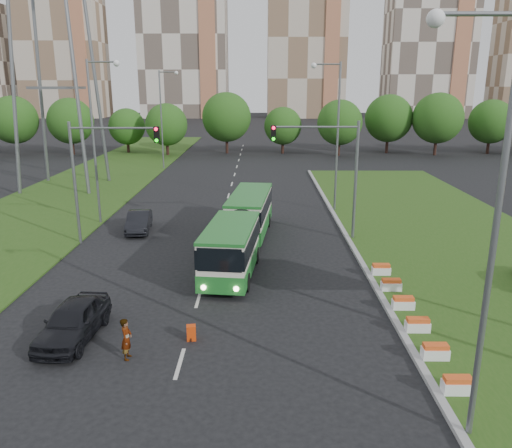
{
  "coord_description": "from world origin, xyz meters",
  "views": [
    {
      "loc": [
        0.03,
        -22.77,
        10.14
      ],
      "look_at": [
        -0.19,
        4.48,
        2.6
      ],
      "focal_mm": 35.0,
      "sensor_mm": 36.0,
      "label": 1
    }
  ],
  "objects_px": {
    "car_left_near": "(73,321)",
    "shopping_trolley": "(191,333)",
    "traffic_mast_left": "(98,164)",
    "traffic_mast_median": "(332,162)",
    "articulated_bus": "(241,227)",
    "car_left_far": "(139,221)",
    "pedestrian": "(126,339)"
  },
  "relations": [
    {
      "from": "car_left_near",
      "to": "traffic_mast_left",
      "type": "bearing_deg",
      "value": 105.6
    },
    {
      "from": "articulated_bus",
      "to": "shopping_trolley",
      "type": "relative_size",
      "value": 24.17
    },
    {
      "from": "traffic_mast_median",
      "to": "car_left_far",
      "type": "relative_size",
      "value": 1.82
    },
    {
      "from": "traffic_mast_left",
      "to": "car_left_near",
      "type": "bearing_deg",
      "value": -78.35
    },
    {
      "from": "traffic_mast_left",
      "to": "articulated_bus",
      "type": "xyz_separation_m",
      "value": [
        9.22,
        -1.58,
        -3.77
      ]
    },
    {
      "from": "shopping_trolley",
      "to": "traffic_mast_median",
      "type": "bearing_deg",
      "value": 52.87
    },
    {
      "from": "articulated_bus",
      "to": "car_left_near",
      "type": "xyz_separation_m",
      "value": [
        -6.52,
        -11.5,
        -0.78
      ]
    },
    {
      "from": "traffic_mast_median",
      "to": "shopping_trolley",
      "type": "xyz_separation_m",
      "value": [
        -7.57,
        -14.17,
        -5.03
      ]
    },
    {
      "from": "pedestrian",
      "to": "shopping_trolley",
      "type": "xyz_separation_m",
      "value": [
        2.27,
        1.47,
        -0.51
      ]
    },
    {
      "from": "traffic_mast_median",
      "to": "traffic_mast_left",
      "type": "distance_m",
      "value": 15.19
    },
    {
      "from": "car_left_far",
      "to": "shopping_trolley",
      "type": "distance_m",
      "value": 17.11
    },
    {
      "from": "traffic_mast_left",
      "to": "car_left_far",
      "type": "bearing_deg",
      "value": 59.94
    },
    {
      "from": "articulated_bus",
      "to": "car_left_far",
      "type": "height_order",
      "value": "articulated_bus"
    },
    {
      "from": "traffic_mast_median",
      "to": "car_left_near",
      "type": "xyz_separation_m",
      "value": [
        -12.46,
        -14.08,
        -4.55
      ]
    },
    {
      "from": "articulated_bus",
      "to": "pedestrian",
      "type": "height_order",
      "value": "articulated_bus"
    },
    {
      "from": "traffic_mast_median",
      "to": "shopping_trolley",
      "type": "distance_m",
      "value": 16.84
    },
    {
      "from": "articulated_bus",
      "to": "car_left_near",
      "type": "height_order",
      "value": "articulated_bus"
    },
    {
      "from": "car_left_near",
      "to": "car_left_far",
      "type": "bearing_deg",
      "value": 97.65
    },
    {
      "from": "car_left_near",
      "to": "shopping_trolley",
      "type": "xyz_separation_m",
      "value": [
        4.89,
        -0.09,
        -0.48
      ]
    },
    {
      "from": "traffic_mast_median",
      "to": "pedestrian",
      "type": "relative_size",
      "value": 4.8
    },
    {
      "from": "articulated_bus",
      "to": "pedestrian",
      "type": "distance_m",
      "value": 13.65
    },
    {
      "from": "pedestrian",
      "to": "car_left_far",
      "type": "bearing_deg",
      "value": 12.98
    },
    {
      "from": "car_left_near",
      "to": "shopping_trolley",
      "type": "bearing_deg",
      "value": 2.9
    },
    {
      "from": "car_left_near",
      "to": "car_left_far",
      "type": "height_order",
      "value": "car_left_near"
    },
    {
      "from": "traffic_mast_median",
      "to": "shopping_trolley",
      "type": "relative_size",
      "value": 12.37
    },
    {
      "from": "shopping_trolley",
      "to": "articulated_bus",
      "type": "bearing_deg",
      "value": 72.94
    },
    {
      "from": "car_left_far",
      "to": "pedestrian",
      "type": "bearing_deg",
      "value": -84.84
    },
    {
      "from": "car_left_near",
      "to": "traffic_mast_median",
      "type": "bearing_deg",
      "value": 52.44
    },
    {
      "from": "traffic_mast_left",
      "to": "traffic_mast_median",
      "type": "bearing_deg",
      "value": 3.77
    },
    {
      "from": "traffic_mast_median",
      "to": "traffic_mast_left",
      "type": "height_order",
      "value": "same"
    },
    {
      "from": "car_left_near",
      "to": "shopping_trolley",
      "type": "distance_m",
      "value": 4.91
    },
    {
      "from": "shopping_trolley",
      "to": "car_left_near",
      "type": "bearing_deg",
      "value": 169.94
    }
  ]
}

